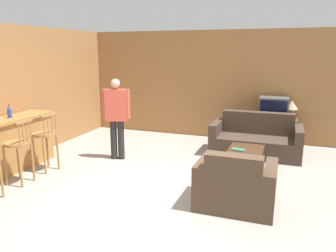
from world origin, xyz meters
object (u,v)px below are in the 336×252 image
Objects in this scene: bar_chair_far at (45,139)px; book_on_table at (238,150)px; tv_unit at (272,132)px; bottle at (9,112)px; coffee_table at (245,154)px; armchair_near at (235,186)px; tv at (274,108)px; couch_far at (256,140)px; table_lamp at (292,106)px; person_by_window at (116,115)px; bar_chair_mid at (18,148)px.

book_on_table is at bearing 17.59° from bar_chair_far.
book_on_table is (3.26, 1.03, -0.16)m from bar_chair_far.
bar_chair_far reaches higher than tv_unit.
coffee_table is at bearing 16.99° from bottle.
tv reaches higher than armchair_near.
bar_chair_far is 4.51× the size of bottle.
bar_chair_far is 0.59× the size of couch_far.
person_by_window reaches higher than table_lamp.
book_on_table is (3.26, 1.66, -0.16)m from bar_chair_mid.
person_by_window is at bearing 49.33° from bar_chair_far.
couch_far is at bearing 39.99° from bar_chair_mid.
bottle reaches higher than tv_unit.
armchair_near is at bearing -90.77° from couch_far.
book_on_table is (-0.47, -1.98, -0.44)m from tv.
bar_chair_mid is 5.22m from tv_unit.
person_by_window is (-2.85, -1.99, 0.58)m from tv_unit.
bar_chair_mid is 3.44m from armchair_near.
bar_chair_far reaches higher than armchair_near.
armchair_near is 2.90m from person_by_window.
bar_chair_mid reaches higher than couch_far.
bottle reaches higher than bar_chair_far.
bar_chair_far is (-0.00, 0.63, 0.00)m from bar_chair_mid.
tv is 2.60× the size of book_on_table.
table_lamp is at bearing 0.00° from tv_unit.
person_by_window is at bearing 61.94° from bar_chair_mid.
bottle is at bearing -142.66° from person_by_window.
couch_far is 1.19m from table_lamp.
coffee_table is 0.56× the size of person_by_window.
tv_unit is (0.32, 3.28, 0.02)m from armchair_near.
armchair_near is at bearing 5.95° from bar_chair_mid.
table_lamp is (0.69, 3.28, 0.65)m from armchair_near.
bottle is at bearing -144.23° from tv_unit.
bar_chair_mid is at bearing -140.01° from couch_far.
coffee_table is 1.95m from tv_unit.
bar_chair_far is at bearing -161.98° from coffee_table.
armchair_near is 1.00× the size of tv_unit.
table_lamp is at bearing 36.32° from bar_chair_far.
bar_chair_mid is 1.69× the size of tv.
bottle is at bearing -168.76° from bar_chair_far.
bar_chair_far is at bearing -141.09° from tv.
tv is at bearing 35.75° from bottle.
armchair_near reaches higher than coffee_table.
coffee_table is at bearing -110.75° from table_lamp.
book_on_table is at bearing -103.41° from tv.
couch_far is at bearing 81.35° from book_on_table.
bottle reaches higher than couch_far.
bottle is at bearing -149.61° from couch_far.
tv_unit is at bearing 34.92° from person_by_window.
tv reaches higher than tv_unit.
armchair_near is at bearing -95.55° from tv.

